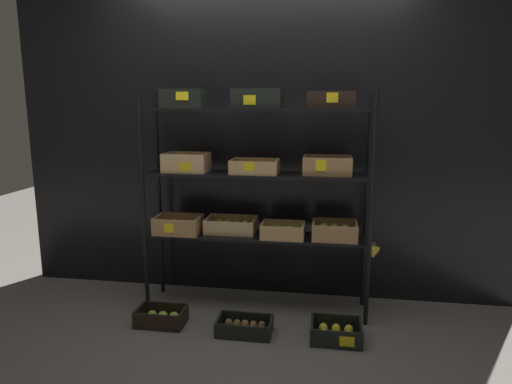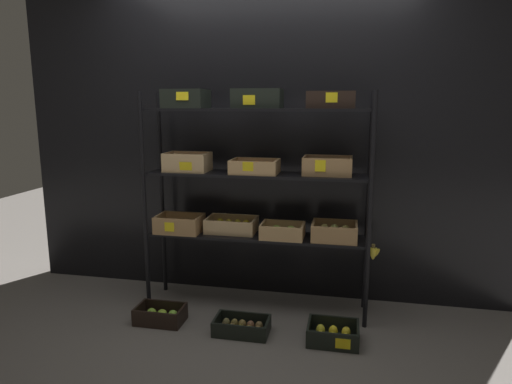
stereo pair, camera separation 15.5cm
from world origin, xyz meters
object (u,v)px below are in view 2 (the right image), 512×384
object	(u,v)px
crate_ground_kiwi	(242,327)
crate_ground_apple_green	(160,316)
crate_ground_lemon	(333,335)
display_rack	(256,178)

from	to	relation	value
crate_ground_kiwi	crate_ground_apple_green	bearing A→B (deg)	176.66
crate_ground_lemon	crate_ground_kiwi	bearing A→B (deg)	-179.07
crate_ground_apple_green	crate_ground_lemon	size ratio (longest dim) A/B	1.02
crate_ground_apple_green	crate_ground_lemon	xyz separation A→B (m)	(1.23, -0.03, 0.00)
crate_ground_kiwi	crate_ground_lemon	xyz separation A→B (m)	(0.62, 0.01, 0.01)
display_rack	crate_ground_kiwi	xyz separation A→B (m)	(-0.01, -0.43, -0.97)
crate_ground_lemon	display_rack	bearing A→B (deg)	145.44
crate_ground_apple_green	crate_ground_kiwi	xyz separation A→B (m)	(0.61, -0.04, -0.01)
crate_ground_lemon	crate_ground_apple_green	bearing A→B (deg)	178.81
crate_ground_kiwi	display_rack	bearing A→B (deg)	88.06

